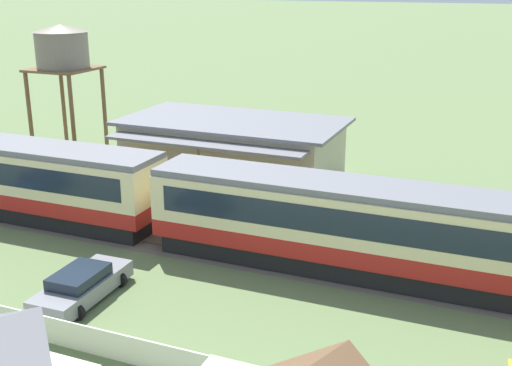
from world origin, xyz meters
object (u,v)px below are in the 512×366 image
passenger_train (353,224)px  parked_car_grey (82,285)px  station_building (233,148)px  water_tower (62,51)px

passenger_train → parked_car_grey: bearing=-144.8°
station_building → water_tower: 13.65m
station_building → parked_car_grey: (1.18, -17.35, -1.30)m
passenger_train → station_building: 15.06m
passenger_train → parked_car_grey: 11.60m
station_building → parked_car_grey: bearing=-86.1°
station_building → parked_car_grey: size_ratio=2.93×
station_building → parked_car_grey: 17.44m
parked_car_grey → passenger_train: bearing=-56.1°
passenger_train → parked_car_grey: (-9.38, -6.62, -1.64)m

